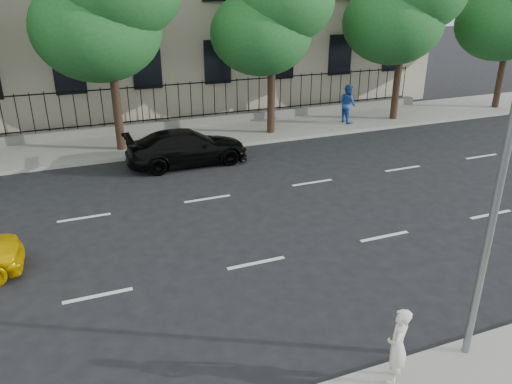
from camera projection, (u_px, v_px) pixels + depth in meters
The scene contains 9 objects.
ground at pixel (298, 318), 10.93m from camera, with size 120.00×120.00×0.00m, color black.
far_sidewalk at pixel (164, 140), 22.88m from camera, with size 60.00×4.00×0.15m, color gray.
lane_markings at pixel (229, 227), 14.99m from camera, with size 49.60×4.62×0.01m, color silver, non-canonical shape.
iron_fence at pixel (156, 119), 24.11m from camera, with size 30.00×0.50×2.20m.
street_light at pixel (491, 91), 8.25m from camera, with size 0.25×3.32×8.05m.
tree_d at pixel (272, 5), 21.79m from camera, with size 5.34×4.94×8.84m.
black_sedan at pixel (187, 147), 19.88m from camera, with size 1.97×4.84×1.41m, color black.
woman_near at pixel (397, 346), 8.77m from camera, with size 0.55×0.36×1.50m, color beige.
pedestrian_far at pixel (348, 104), 25.12m from camera, with size 0.94×0.73×1.93m, color #204497.
Camera 1 is at (-4.17, -8.00, 6.82)m, focal length 35.00 mm.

